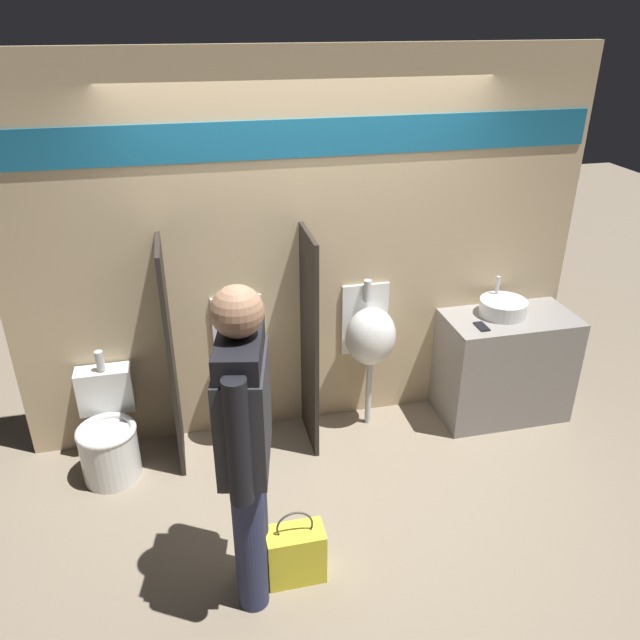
# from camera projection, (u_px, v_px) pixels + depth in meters

# --- Properties ---
(ground_plane) EXTENTS (16.00, 16.00, 0.00)m
(ground_plane) POSITION_uv_depth(u_px,v_px,m) (325.00, 463.00, 4.42)
(ground_plane) COLOR gray
(display_wall) EXTENTS (4.05, 0.07, 2.70)m
(display_wall) POSITION_uv_depth(u_px,v_px,m) (306.00, 253.00, 4.33)
(display_wall) COLOR tan
(display_wall) RESTS_ON ground_plane
(sink_counter) EXTENTS (0.97, 0.52, 0.84)m
(sink_counter) POSITION_uv_depth(u_px,v_px,m) (504.00, 366.00, 4.80)
(sink_counter) COLOR gray
(sink_counter) RESTS_ON ground_plane
(sink_basin) EXTENTS (0.35, 0.35, 0.26)m
(sink_basin) POSITION_uv_depth(u_px,v_px,m) (503.00, 307.00, 4.62)
(sink_basin) COLOR white
(sink_basin) RESTS_ON sink_counter
(cell_phone) EXTENTS (0.07, 0.14, 0.01)m
(cell_phone) POSITION_uv_depth(u_px,v_px,m) (482.00, 327.00, 4.46)
(cell_phone) COLOR black
(cell_phone) RESTS_ON sink_counter
(divider_near_counter) EXTENTS (0.03, 0.49, 1.60)m
(divider_near_counter) POSITION_uv_depth(u_px,v_px,m) (171.00, 358.00, 4.15)
(divider_near_counter) COLOR #28231E
(divider_near_counter) RESTS_ON ground_plane
(divider_mid) EXTENTS (0.03, 0.49, 1.60)m
(divider_mid) POSITION_uv_depth(u_px,v_px,m) (309.00, 343.00, 4.34)
(divider_mid) COLOR #28231E
(divider_mid) RESTS_ON ground_plane
(urinal_near_counter) EXTENTS (0.37, 0.33, 1.15)m
(urinal_near_counter) POSITION_uv_depth(u_px,v_px,m) (241.00, 350.00, 4.34)
(urinal_near_counter) COLOR silver
(urinal_near_counter) RESTS_ON ground_plane
(urinal_far) EXTENTS (0.37, 0.33, 1.15)m
(urinal_far) POSITION_uv_depth(u_px,v_px,m) (370.00, 336.00, 4.53)
(urinal_far) COLOR silver
(urinal_far) RESTS_ON ground_plane
(toilet) EXTENTS (0.40, 0.56, 0.84)m
(toilet) POSITION_uv_depth(u_px,v_px,m) (109.00, 436.00, 4.23)
(toilet) COLOR white
(toilet) RESTS_ON ground_plane
(person_in_vest) EXTENTS (0.32, 0.63, 1.83)m
(person_in_vest) POSITION_uv_depth(u_px,v_px,m) (245.00, 432.00, 3.00)
(person_in_vest) COLOR #282D4C
(person_in_vest) RESTS_ON ground_plane
(shopping_bag) EXTENTS (0.32, 0.18, 0.48)m
(shopping_bag) POSITION_uv_depth(u_px,v_px,m) (295.00, 553.00, 3.46)
(shopping_bag) COLOR yellow
(shopping_bag) RESTS_ON ground_plane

